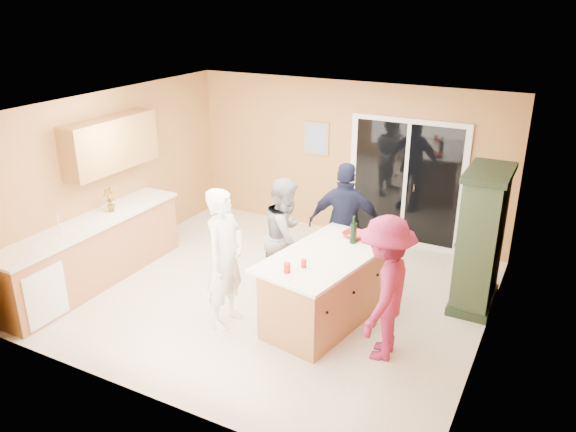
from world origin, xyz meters
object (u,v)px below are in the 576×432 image
at_px(woman_grey, 286,236).
at_px(woman_magenta, 385,289).
at_px(woman_navy, 346,225).
at_px(green_hutch, 481,241).
at_px(kitchen_island, 324,291).
at_px(woman_white, 225,258).

xyz_separation_m(woman_grey, woman_magenta, (1.67, -0.83, 0.03)).
bearing_deg(woman_magenta, woman_navy, -148.36).
bearing_deg(woman_magenta, green_hutch, 151.72).
xyz_separation_m(kitchen_island, woman_grey, (-0.81, 0.52, 0.38)).
distance_m(green_hutch, woman_grey, 2.54).
height_order(green_hutch, woman_white, green_hutch).
relative_size(green_hutch, woman_magenta, 1.10).
xyz_separation_m(kitchen_island, woman_white, (-1.08, -0.56, 0.45)).
distance_m(kitchen_island, woman_magenta, 1.00).
bearing_deg(green_hutch, woman_white, -144.36).
bearing_deg(woman_navy, kitchen_island, 85.37).
bearing_deg(woman_grey, woman_navy, -57.99).
bearing_deg(green_hutch, woman_magenta, -113.65).
height_order(kitchen_island, woman_navy, woman_navy).
relative_size(woman_grey, woman_magenta, 0.97).
bearing_deg(green_hutch, woman_navy, -172.05).
relative_size(woman_white, woman_navy, 1.00).
xyz_separation_m(green_hutch, woman_navy, (-1.77, -0.25, -0.02)).
distance_m(woman_white, woman_navy, 1.89).
relative_size(green_hutch, woman_navy, 1.05).
bearing_deg(woman_white, woman_magenta, -82.70).
height_order(kitchen_island, woman_white, woman_white).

